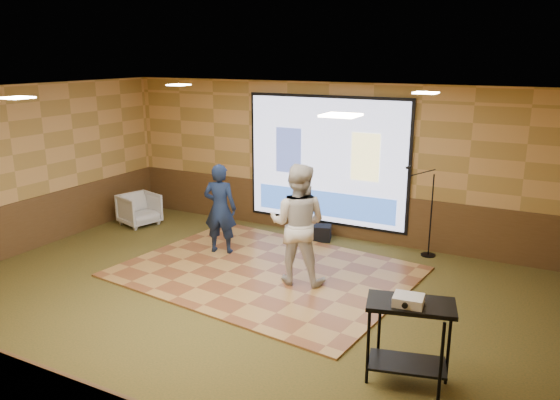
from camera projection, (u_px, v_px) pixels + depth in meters
The scene contains 17 objects.
ground at pixel (232, 301), 8.00m from camera, with size 9.00×9.00×0.00m, color #373E1C.
room_shell at pixel (229, 161), 7.45m from camera, with size 9.04×7.04×3.02m.
wainscot_back at pixel (326, 211), 10.85m from camera, with size 9.00×0.04×0.95m, color #4D3319.
wainscot_left at pixel (23, 227), 9.88m from camera, with size 0.04×7.00×0.95m, color #4D3319.
projector_screen at pixel (326, 162), 10.56m from camera, with size 3.32×0.06×2.52m.
downlight_nw at pixel (179, 85), 9.75m from camera, with size 0.32×0.32×0.02m, color beige.
downlight_ne at pixel (426, 93), 7.78m from camera, with size 0.32×0.32×0.02m, color beige.
downlight_sw at pixel (17, 98), 6.93m from camera, with size 0.32×0.32×0.02m, color beige.
downlight_se at pixel (341, 115), 4.96m from camera, with size 0.32×0.32×0.02m, color beige.
dance_floor at pixel (266, 272), 9.03m from camera, with size 4.52×3.45×0.03m, color #A8783D.
player_left at pixel (220, 209), 9.70m from camera, with size 0.59×0.39×1.62m, color #14203E.
player_right at pixel (298, 224), 8.39m from camera, with size 0.92×0.72×1.89m, color silver.
av_table at pixel (410, 327), 5.83m from camera, with size 0.92×0.49×0.97m.
projector at pixel (408, 300), 5.69m from camera, with size 0.31×0.26×0.10m, color white.
mic_stand at pixel (427, 229), 9.70m from camera, with size 0.63×0.26×1.62m.
banquet_chair at pixel (139, 209), 11.50m from camera, with size 0.71×0.73×0.67m, color gray.
duffel_bag at pixel (319, 233), 10.59m from camera, with size 0.47×0.31×0.29m, color black.
Camera 1 is at (4.02, -6.18, 3.51)m, focal length 35.00 mm.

